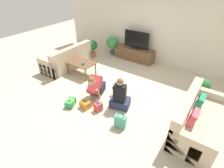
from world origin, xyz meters
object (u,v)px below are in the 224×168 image
object	(u,v)px
coffee_table	(81,63)
gift_box_c	(71,103)
tv	(136,41)
gift_bag_a	(120,121)
gift_box_a	(85,104)
potted_plant_corner_right	(203,88)
person_sitting	(120,97)
mug	(83,64)
tv_console	(135,54)
sofa_right	(197,120)
sofa_left	(67,59)
potted_plant_back_left	(112,43)
gift_box_b	(98,107)
dog	(119,88)
potted_plant_corner_left	(92,46)
person_kneeling	(96,86)

from	to	relation	value
coffee_table	gift_box_c	bearing A→B (deg)	-57.27
tv	gift_bag_a	world-z (taller)	tv
gift_box_a	potted_plant_corner_right	bearing A→B (deg)	40.94
person_sitting	mug	bearing A→B (deg)	-35.30
potted_plant_corner_right	person_sitting	world-z (taller)	person_sitting
tv_console	sofa_right	bearing A→B (deg)	-41.07
sofa_left	person_sitting	bearing A→B (deg)	73.42
potted_plant_corner_right	gift_bag_a	xyz separation A→B (m)	(-1.34, -2.23, -0.24)
tv_console	mug	world-z (taller)	mug
coffee_table	tv	world-z (taller)	tv
gift_box_c	potted_plant_back_left	bearing A→B (deg)	106.57
sofa_right	person_sitting	xyz separation A→B (m)	(-1.90, -0.30, 0.02)
tv_console	gift_box_b	world-z (taller)	tv_console
dog	gift_box_b	size ratio (longest dim) A/B	1.21
gift_bag_a	mug	world-z (taller)	mug
sofa_left	potted_plant_corner_right	distance (m)	4.74
tv_console	potted_plant_corner_right	bearing A→B (deg)	-24.49
person_sitting	dog	world-z (taller)	person_sitting
gift_box_a	coffee_table	bearing A→B (deg)	135.48
coffee_table	gift_box_a	bearing A→B (deg)	-44.52
gift_box_c	potted_plant_corner_left	bearing A→B (deg)	119.33
gift_box_a	dog	bearing A→B (deg)	67.24
tv_console	dog	bearing A→B (deg)	-72.71
dog	gift_box_c	bearing A→B (deg)	-76.70
coffee_table	person_kneeling	bearing A→B (deg)	-30.27
potted_plant_corner_left	potted_plant_back_left	size ratio (longest dim) A/B	0.90
tv_console	potted_plant_corner_left	size ratio (longest dim) A/B	2.12
potted_plant_corner_right	mug	world-z (taller)	potted_plant_corner_right
gift_box_a	mug	world-z (taller)	mug
potted_plant_corner_right	gift_box_b	world-z (taller)	potted_plant_corner_right
potted_plant_back_left	person_kneeling	xyz separation A→B (m)	(1.38, -2.83, -0.16)
person_sitting	gift_box_a	distance (m)	0.97
tv	dog	bearing A→B (deg)	-72.71
gift_box_a	sofa_right	bearing A→B (deg)	18.04
potted_plant_corner_left	potted_plant_back_left	xyz separation A→B (m)	(0.57, 0.66, 0.07)
mug	potted_plant_corner_left	bearing A→B (deg)	120.03
sofa_left	tv	distance (m)	2.79
tv_console	gift_box_a	distance (m)	3.49
potted_plant_corner_right	mug	xyz separation A→B (m)	(-3.65, -0.95, 0.11)
gift_bag_a	sofa_right	bearing A→B (deg)	31.65
person_kneeling	gift_box_c	size ratio (longest dim) A/B	2.24
potted_plant_corner_right	potted_plant_back_left	xyz separation A→B (m)	(-3.96, 1.24, 0.12)
potted_plant_corner_left	gift_bag_a	world-z (taller)	potted_plant_corner_left
potted_plant_back_left	person_kneeling	bearing A→B (deg)	-64.10
potted_plant_corner_left	person_sitting	size ratio (longest dim) A/B	0.79
coffee_table	potted_plant_back_left	world-z (taller)	potted_plant_back_left
gift_box_a	mug	distance (m)	1.72
gift_box_a	sofa_left	bearing A→B (deg)	146.46
potted_plant_corner_right	gift_box_a	xyz separation A→B (m)	(-2.51, -2.17, -0.30)
dog	tv_console	bearing A→B (deg)	155.11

